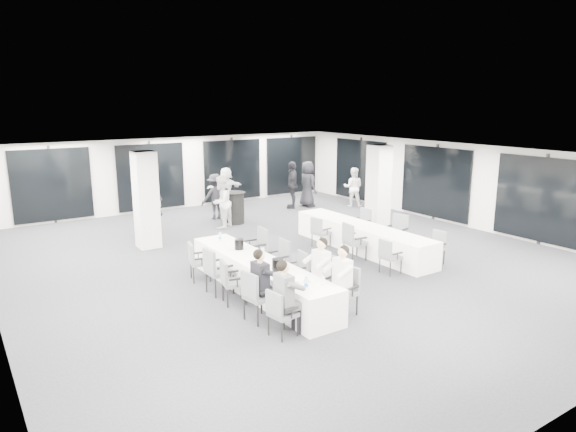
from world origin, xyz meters
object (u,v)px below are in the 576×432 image
(standing_guest_e, at_px, (308,181))
(banquet_table_main, at_px, (259,276))
(chair_main_right_near, at_px, (346,288))
(chair_side_left_near, at_px, (389,254))
(standing_guest_h, at_px, (353,185))
(cocktail_table, at_px, (234,208))
(chair_side_right_near, at_px, (436,245))
(standing_guest_c, at_px, (215,194))
(chair_side_left_mid, at_px, (352,239))
(chair_main_right_far, at_px, (258,246))
(standing_guest_b, at_px, (221,199))
(banquet_table_side, at_px, (362,238))
(chair_main_left_near, at_px, (280,311))
(chair_side_left_far, at_px, (319,231))
(chair_main_left_mid, at_px, (230,279))
(chair_main_left_far, at_px, (197,259))
(standing_guest_f, at_px, (226,185))
(chair_main_left_second, at_px, (256,293))
(chair_side_right_mid, at_px, (397,230))
(chair_main_right_second, at_px, (325,276))
(ice_bucket_far, at_px, (239,244))
(ice_bucket_near, at_px, (278,265))
(standing_guest_d, at_px, (292,182))
(chair_main_right_fourth, at_px, (280,257))
(chair_main_left_fourth, at_px, (216,268))
(chair_main_right_mid, at_px, (298,268))
(standing_guest_g, at_px, (154,204))
(chair_side_right_far, at_px, (362,222))
(standing_guest_a, at_px, (153,207))

(standing_guest_e, bearing_deg, banquet_table_main, 138.86)
(chair_main_right_near, relative_size, chair_side_left_near, 1.11)
(standing_guest_h, bearing_deg, chair_side_left_near, 98.41)
(cocktail_table, bearing_deg, chair_side_right_near, -71.99)
(banquet_table_main, relative_size, cocktail_table, 4.55)
(standing_guest_c, bearing_deg, chair_main_right_near, 85.79)
(banquet_table_main, height_order, chair_side_left_mid, chair_side_left_mid)
(banquet_table_main, relative_size, chair_main_right_far, 4.81)
(standing_guest_b, relative_size, standing_guest_e, 0.97)
(banquet_table_side, xyz_separation_m, standing_guest_b, (-2.13, 4.61, 0.63))
(chair_main_left_near, height_order, chair_side_right_near, chair_main_left_near)
(chair_side_left_far, bearing_deg, chair_main_left_mid, -69.78)
(chair_side_left_far, distance_m, standing_guest_h, 6.17)
(chair_main_left_far, bearing_deg, chair_side_left_mid, 92.61)
(standing_guest_f, bearing_deg, chair_main_left_near, 64.80)
(chair_main_left_second, bearing_deg, chair_side_right_mid, 101.04)
(chair_main_left_near, relative_size, chair_main_right_second, 0.87)
(chair_main_left_far, bearing_deg, chair_side_right_near, 82.83)
(chair_main_left_mid, height_order, standing_guest_f, standing_guest_f)
(chair_main_right_near, distance_m, chair_side_left_far, 4.77)
(ice_bucket_far, bearing_deg, chair_main_left_mid, -125.85)
(chair_side_left_near, height_order, ice_bucket_near, ice_bucket_near)
(standing_guest_d, bearing_deg, chair_main_right_fourth, -0.59)
(chair_main_left_second, relative_size, chair_main_right_far, 0.97)
(chair_main_left_second, distance_m, chair_side_right_near, 5.80)
(chair_side_right_near, xyz_separation_m, standing_guest_f, (-1.37, 9.32, 0.44))
(chair_main_left_second, relative_size, standing_guest_c, 0.55)
(banquet_table_side, distance_m, chair_main_left_fourth, 5.02)
(chair_main_left_second, xyz_separation_m, chair_side_left_near, (4.13, 0.60, -0.08))
(chair_main_right_mid, relative_size, standing_guest_b, 0.43)
(standing_guest_b, bearing_deg, chair_side_right_near, 80.80)
(standing_guest_g, bearing_deg, cocktail_table, -1.11)
(banquet_table_side, height_order, chair_main_right_second, chair_main_right_second)
(chair_main_right_near, xyz_separation_m, standing_guest_e, (5.68, 9.12, 0.48))
(banquet_table_side, distance_m, chair_side_right_far, 1.25)
(chair_main_right_far, distance_m, standing_guest_a, 4.56)
(banquet_table_side, height_order, chair_main_left_near, chair_main_left_near)
(chair_main_left_mid, distance_m, chair_side_right_far, 6.24)
(chair_main_right_mid, bearing_deg, chair_side_right_mid, -69.87)
(chair_side_right_near, bearing_deg, chair_main_left_second, 90.99)
(chair_main_left_fourth, relative_size, chair_main_right_near, 1.07)
(chair_side_right_far, bearing_deg, chair_side_right_mid, -179.36)
(standing_guest_e, bearing_deg, chair_main_left_second, 140.09)
(chair_main_left_near, relative_size, chair_main_left_far, 0.96)
(standing_guest_d, xyz_separation_m, standing_guest_g, (-5.84, -0.52, -0.16))
(chair_main_left_fourth, xyz_separation_m, standing_guest_a, (0.54, 5.44, 0.37))
(standing_guest_f, bearing_deg, chair_main_left_fourth, 58.63)
(chair_main_right_second, distance_m, standing_guest_h, 10.28)
(banquet_table_side, relative_size, chair_side_left_far, 5.59)
(chair_side_right_far, xyz_separation_m, standing_guest_b, (-2.96, 3.69, 0.45))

